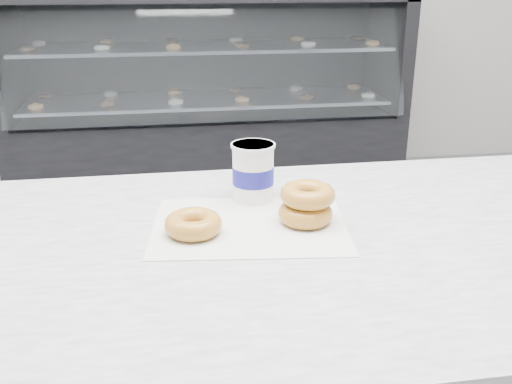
{
  "coord_description": "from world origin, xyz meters",
  "views": [
    {
      "loc": [
        -0.26,
        -1.45,
        1.32
      ],
      "look_at": [
        -0.1,
        -0.49,
        0.95
      ],
      "focal_mm": 40.0,
      "sensor_mm": 36.0,
      "label": 1
    }
  ],
  "objects_px": {
    "display_case": "(208,113)",
    "coffee_cup": "(253,172)",
    "donut_single": "(193,224)",
    "donut_stack": "(307,204)"
  },
  "relations": [
    {
      "from": "donut_stack",
      "to": "display_case",
      "type": "bearing_deg",
      "value": 89.54
    },
    {
      "from": "display_case",
      "to": "donut_stack",
      "type": "bearing_deg",
      "value": -90.46
    },
    {
      "from": "donut_single",
      "to": "coffee_cup",
      "type": "xyz_separation_m",
      "value": [
        0.13,
        0.14,
        0.04
      ]
    },
    {
      "from": "coffee_cup",
      "to": "donut_single",
      "type": "bearing_deg",
      "value": -137.4
    },
    {
      "from": "display_case",
      "to": "donut_single",
      "type": "height_order",
      "value": "display_case"
    },
    {
      "from": "display_case",
      "to": "coffee_cup",
      "type": "xyz_separation_m",
      "value": [
        -0.1,
        -2.53,
        0.47
      ]
    },
    {
      "from": "donut_stack",
      "to": "donut_single",
      "type": "bearing_deg",
      "value": -175.05
    },
    {
      "from": "donut_single",
      "to": "donut_stack",
      "type": "relative_size",
      "value": 0.73
    },
    {
      "from": "donut_single",
      "to": "coffee_cup",
      "type": "relative_size",
      "value": 0.87
    },
    {
      "from": "donut_single",
      "to": "coffee_cup",
      "type": "height_order",
      "value": "coffee_cup"
    }
  ]
}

